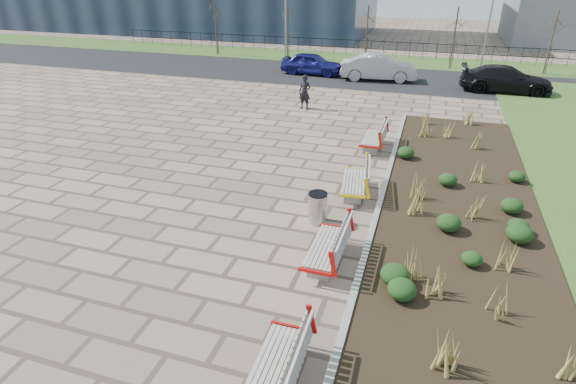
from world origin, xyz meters
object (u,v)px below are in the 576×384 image
(car_black, at_px, (506,79))
(lamp_west, at_px, (286,18))
(litter_bin, at_px, (318,208))
(pedestrian, at_px, (305,92))
(bench_c, at_px, (354,180))
(bench_d, at_px, (373,136))
(car_silver, at_px, (379,68))
(lamp_east, at_px, (489,25))
(bench_b, at_px, (326,245))
(bench_a, at_px, (274,365))
(car_blue, at_px, (312,64))

(car_black, xyz_separation_m, lamp_west, (-14.97, 5.39, 2.30))
(litter_bin, xyz_separation_m, pedestrian, (-3.41, 10.75, 0.40))
(pedestrian, relative_size, car_black, 0.34)
(bench_c, xyz_separation_m, litter_bin, (-0.67, -2.07, -0.05))
(bench_d, height_order, car_silver, car_silver)
(car_silver, height_order, lamp_west, lamp_west)
(bench_c, height_order, lamp_east, lamp_east)
(bench_d, relative_size, car_silver, 0.45)
(bench_b, xyz_separation_m, lamp_east, (5.00, 24.69, 2.54))
(litter_bin, bearing_deg, bench_d, 83.94)
(car_black, height_order, lamp_west, lamp_west)
(pedestrian, relative_size, lamp_west, 0.28)
(bench_d, bearing_deg, bench_a, -89.63)
(car_blue, relative_size, car_silver, 0.86)
(car_black, bearing_deg, bench_a, 164.65)
(litter_bin, xyz_separation_m, car_black, (6.64, 17.47, 0.29))
(lamp_east, bearing_deg, car_blue, -158.33)
(car_silver, height_order, car_black, car_silver)
(lamp_west, bearing_deg, lamp_east, 0.00)
(pedestrian, bearing_deg, lamp_west, 120.86)
(bench_a, relative_size, bench_d, 1.00)
(litter_bin, bearing_deg, bench_b, -69.91)
(lamp_west, bearing_deg, bench_b, -69.97)
(bench_a, xyz_separation_m, lamp_east, (5.00, 28.53, 2.54))
(car_blue, distance_m, lamp_east, 11.83)
(litter_bin, bearing_deg, bench_c, 72.10)
(bench_d, xyz_separation_m, car_blue, (-5.78, 12.28, 0.21))
(car_silver, bearing_deg, bench_c, 177.76)
(car_blue, bearing_deg, pedestrian, -164.46)
(lamp_west, bearing_deg, pedestrian, -67.88)
(pedestrian, xyz_separation_m, car_silver, (2.72, 7.45, -0.05))
(bench_c, bearing_deg, car_black, 61.12)
(litter_bin, distance_m, car_black, 18.69)
(car_black, distance_m, lamp_west, 16.07)
(pedestrian, xyz_separation_m, lamp_east, (9.08, 12.11, 2.19))
(car_black, bearing_deg, lamp_east, 9.31)
(bench_b, bearing_deg, bench_c, 90.58)
(car_blue, bearing_deg, litter_bin, -161.34)
(car_black, bearing_deg, litter_bin, 158.31)
(car_silver, relative_size, lamp_west, 0.79)
(pedestrian, bearing_deg, lamp_east, 61.88)
(pedestrian, bearing_deg, bench_a, -67.31)
(bench_c, xyz_separation_m, lamp_east, (5.00, 20.79, 2.54))
(bench_c, distance_m, litter_bin, 2.17)
(bench_a, distance_m, lamp_west, 30.03)
(pedestrian, xyz_separation_m, car_black, (10.05, 6.72, -0.11))
(car_blue, height_order, car_black, car_black)
(litter_bin, bearing_deg, lamp_west, 110.03)
(litter_bin, xyz_separation_m, car_blue, (-5.11, 18.57, 0.26))
(bench_a, xyz_separation_m, bench_c, (0.00, 7.74, 0.00))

